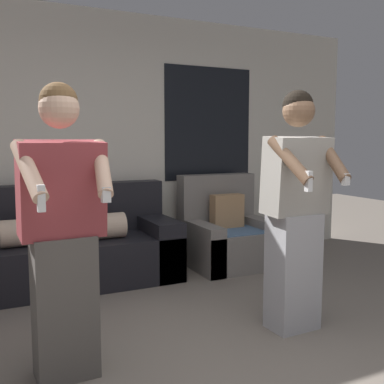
# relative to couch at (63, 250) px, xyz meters

# --- Properties ---
(wall_back) EXTENTS (6.19, 0.07, 2.70)m
(wall_back) POSITION_rel_couch_xyz_m (0.61, 0.46, 1.03)
(wall_back) COLOR beige
(wall_back) RESTS_ON ground_plane
(couch) EXTENTS (2.14, 0.85, 0.93)m
(couch) POSITION_rel_couch_xyz_m (0.00, 0.00, 0.00)
(couch) COLOR black
(couch) RESTS_ON ground_plane
(armchair) EXTENTS (0.89, 0.83, 0.98)m
(armchair) POSITION_rel_couch_xyz_m (1.74, -0.07, -0.01)
(armchair) COLOR slate
(armchair) RESTS_ON ground_plane
(person_left) EXTENTS (0.52, 0.48, 1.67)m
(person_left) POSITION_rel_couch_xyz_m (-0.28, -1.75, 0.51)
(person_left) COLOR #56514C
(person_left) RESTS_ON ground_plane
(person_right) EXTENTS (0.52, 0.48, 1.70)m
(person_right) POSITION_rel_couch_xyz_m (1.32, -1.76, 0.53)
(person_right) COLOR #B2B2B7
(person_right) RESTS_ON ground_plane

